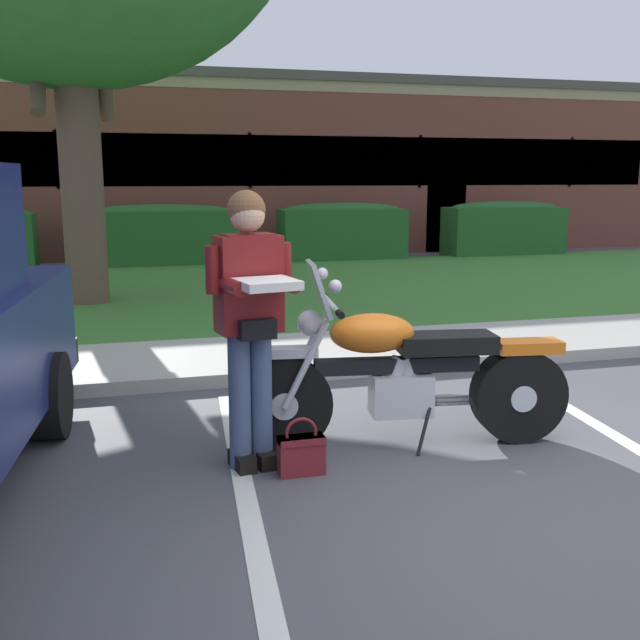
{
  "coord_description": "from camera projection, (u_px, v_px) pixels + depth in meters",
  "views": [
    {
      "loc": [
        -2.02,
        -3.48,
        1.78
      ],
      "look_at": [
        -0.76,
        1.16,
        0.85
      ],
      "focal_mm": 41.67,
      "sensor_mm": 36.0,
      "label": 1
    }
  ],
  "objects": [
    {
      "name": "ground_plane",
      "position": [
        504.0,
        500.0,
        4.16
      ],
      "size": [
        140.0,
        140.0,
        0.0
      ],
      "primitive_type": "plane",
      "color": "#4C4C51"
    },
    {
      "name": "curb_strip",
      "position": [
        355.0,
        369.0,
        6.74
      ],
      "size": [
        60.0,
        0.2,
        0.12
      ],
      "primitive_type": "cube",
      "color": "#ADA89E",
      "rests_on": "ground"
    },
    {
      "name": "concrete_walk",
      "position": [
        329.0,
        350.0,
        7.55
      ],
      "size": [
        60.0,
        1.5,
        0.08
      ],
      "primitive_type": "cube",
      "color": "#ADA89E",
      "rests_on": "ground"
    },
    {
      "name": "grass_lawn",
      "position": [
        253.0,
        289.0,
        11.69
      ],
      "size": [
        60.0,
        7.25,
        0.06
      ],
      "primitive_type": "cube",
      "color": "#3D752D",
      "rests_on": "ground"
    },
    {
      "name": "stall_stripe_0",
      "position": [
        249.0,
        513.0,
        3.98
      ],
      "size": [
        0.49,
        4.39,
        0.01
      ],
      "primitive_type": "cube",
      "rotation": [
        0.0,
        0.0,
        -0.08
      ],
      "color": "silver",
      "rests_on": "ground"
    },
    {
      "name": "motorcycle",
      "position": [
        416.0,
        374.0,
        4.92
      ],
      "size": [
        2.24,
        0.82,
        1.26
      ],
      "color": "black",
      "rests_on": "ground"
    },
    {
      "name": "rider_person",
      "position": [
        250.0,
        308.0,
        4.43
      ],
      "size": [
        0.53,
        0.62,
        1.7
      ],
      "color": "black",
      "rests_on": "ground"
    },
    {
      "name": "handbag",
      "position": [
        301.0,
        451.0,
        4.49
      ],
      "size": [
        0.28,
        0.13,
        0.36
      ],
      "color": "maroon",
      "rests_on": "ground"
    },
    {
      "name": "hedge_center_left",
      "position": [
        159.0,
        234.0,
        14.77
      ],
      "size": [
        3.09,
        0.9,
        1.24
      ],
      "color": "#235623",
      "rests_on": "ground"
    },
    {
      "name": "hedge_center_right",
      "position": [
        342.0,
        230.0,
        15.75
      ],
      "size": [
        2.66,
        0.9,
        1.24
      ],
      "color": "#235623",
      "rests_on": "ground"
    },
    {
      "name": "hedge_right",
      "position": [
        504.0,
        227.0,
        16.74
      ],
      "size": [
        2.71,
        0.9,
        1.24
      ],
      "color": "#235623",
      "rests_on": "ground"
    },
    {
      "name": "brick_building",
      "position": [
        216.0,
        168.0,
        21.61
      ],
      "size": [
        23.77,
        11.51,
        4.06
      ],
      "color": "brown",
      "rests_on": "ground"
    }
  ]
}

